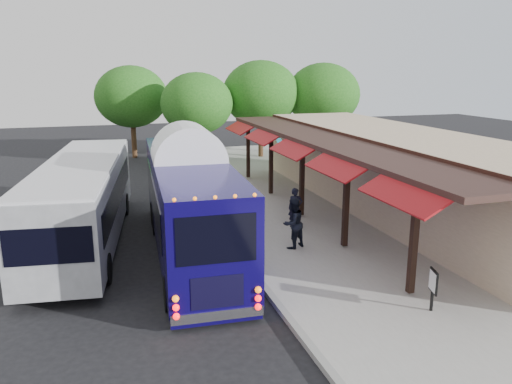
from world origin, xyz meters
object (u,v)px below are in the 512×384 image
object	(u,v)px
city_bus	(83,198)
sign_board	(433,283)
ped_a	(295,208)
ped_c	(243,200)
ped_d	(198,165)
coach_bus	(189,199)
ped_b	(293,223)

from	to	relation	value
city_bus	sign_board	bearing A→B (deg)	-37.81
ped_a	ped_c	xyz separation A→B (m)	(-1.69, 1.67, 0.02)
city_bus	ped_d	size ratio (longest dim) A/B	7.01
city_bus	ped_d	xyz separation A→B (m)	(5.98, 8.91, -0.72)
coach_bus	ped_b	xyz separation A→B (m)	(3.47, -1.03, -0.89)
city_bus	sign_board	distance (m)	12.43
ped_b	ped_c	xyz separation A→B (m)	(-0.72, 3.90, -0.10)
city_bus	ped_c	xyz separation A→B (m)	(6.30, 0.62, -0.74)
ped_a	sign_board	size ratio (longest dim) A/B	1.39
coach_bus	sign_board	world-z (taller)	coach_bus
ped_a	ped_c	bearing A→B (deg)	147.32
city_bus	ped_a	bearing A→B (deg)	-0.11
ped_a	ped_b	distance (m)	2.43
coach_bus	ped_c	xyz separation A→B (m)	(2.75, 2.86, -0.98)
coach_bus	ped_d	world-z (taller)	coach_bus
city_bus	ped_a	world-z (taller)	city_bus
coach_bus	ped_d	distance (m)	11.45
ped_a	sign_board	bearing A→B (deg)	-72.55
ped_c	sign_board	size ratio (longest dim) A/B	1.42
ped_b	ped_c	size ratio (longest dim) A/B	1.12
ped_d	coach_bus	bearing A→B (deg)	71.05
coach_bus	ped_a	size ratio (longest dim) A/B	7.19
city_bus	ped_a	xyz separation A→B (m)	(8.00, -1.05, -0.76)
sign_board	ped_b	bearing A→B (deg)	123.50
ped_c	ped_d	world-z (taller)	ped_d
city_bus	sign_board	xyz separation A→B (m)	(8.75, -8.80, -0.78)
ped_b	sign_board	bearing A→B (deg)	83.29
ped_c	ped_d	bearing A→B (deg)	-102.73
city_bus	ped_c	world-z (taller)	city_bus
ped_c	ped_d	xyz separation A→B (m)	(-0.32, 8.29, 0.02)
city_bus	ped_b	xyz separation A→B (m)	(7.02, -3.27, -0.65)
sign_board	ped_a	bearing A→B (deg)	111.66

